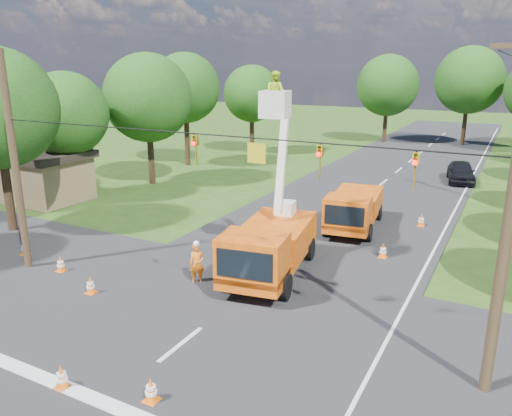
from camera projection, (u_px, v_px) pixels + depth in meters
The scene contains 27 objects.
ground at pixel (364, 198), 32.45m from camera, with size 140.00×140.00×0.00m, color #284414.
road_main at pixel (364, 198), 32.45m from camera, with size 12.00×100.00×0.06m, color black.
road_cross at pixel (216, 318), 17.18m from camera, with size 56.00×10.00×0.07m, color black.
stop_bar at pixel (106, 405), 12.76m from camera, with size 9.00×0.45×0.02m, color silver.
edge_line at pixel (455, 210), 29.93m from camera, with size 0.12×90.00×0.02m, color silver.
bucket_truck at pixel (270, 237), 20.13m from camera, with size 3.47×6.85×8.17m.
second_truck at pixel (354, 208), 26.06m from camera, with size 2.95×6.14×2.21m.
ground_worker at pixel (197, 264), 19.71m from camera, with size 0.59×0.39×1.63m, color orange.
distant_car at pixel (461, 172), 36.81m from camera, with size 1.82×4.51×1.54m, color black.
traffic_cone_0 at pixel (61, 377), 13.32m from camera, with size 0.38×0.38×0.71m.
traffic_cone_1 at pixel (151, 390), 12.79m from camera, with size 0.38×0.38×0.71m.
traffic_cone_2 at pixel (280, 262), 21.05m from camera, with size 0.38×0.38×0.71m.
traffic_cone_3 at pixel (383, 250), 22.37m from camera, with size 0.38×0.38×0.71m.
traffic_cone_4 at pixel (90, 285), 18.86m from camera, with size 0.38×0.38×0.71m.
traffic_cone_5 at pixel (61, 264), 20.87m from camera, with size 0.38×0.38×0.71m.
traffic_cone_6 at pixel (25, 248), 22.69m from camera, with size 0.38×0.38×0.71m.
traffic_cone_7 at pixel (421, 220), 26.73m from camera, with size 0.38×0.38×0.71m.
pole_right_near at pixel (511, 207), 11.93m from camera, with size 1.80×0.30×10.00m.
pole_left at pixel (15, 164), 20.21m from camera, with size 0.30×0.30×9.00m.
signal_span at pixel (275, 154), 14.54m from camera, with size 18.00×0.29×1.07m.
shed at pixel (43, 175), 31.63m from camera, with size 5.50×4.50×3.15m.
tree_left_c at pixel (66, 114), 30.74m from camera, with size 5.20×5.20×8.06m.
tree_left_d at pixel (148, 98), 34.97m from camera, with size 6.20×6.20×9.24m.
tree_left_e at pixel (185, 88), 41.62m from camera, with size 5.80×5.80×9.41m.
tree_left_f at pixel (252, 94), 47.73m from camera, with size 5.40×5.40×8.40m.
tree_far_a at pixel (388, 85), 54.20m from camera, with size 6.60×6.60×9.50m.
tree_far_b at pixel (469, 80), 52.13m from camera, with size 7.00×7.00×10.32m.
Camera 1 is at (8.48, -11.00, 8.40)m, focal length 35.00 mm.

